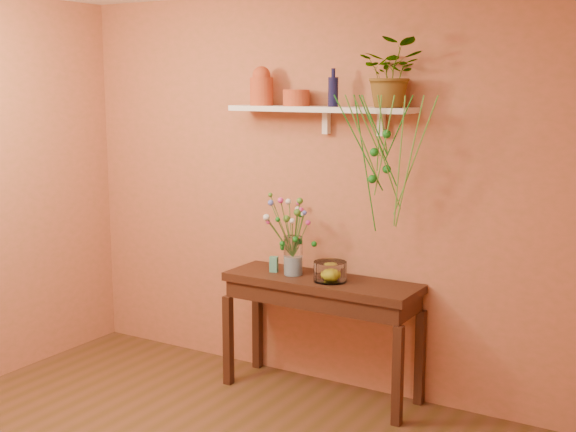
{
  "coord_description": "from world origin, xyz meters",
  "views": [
    {
      "loc": [
        2.46,
        -2.53,
        2.08
      ],
      "look_at": [
        0.0,
        1.55,
        1.25
      ],
      "focal_mm": 47.23,
      "sensor_mm": 36.0,
      "label": 1
    }
  ],
  "objects": [
    {
      "name": "terracotta_pot",
      "position": [
        -0.13,
        1.88,
        1.99
      ],
      "size": [
        0.19,
        0.19,
        0.11
      ],
      "primitive_type": "cylinder",
      "rotation": [
        0.0,
        0.0,
        -0.09
      ],
      "color": "#BD391F",
      "rests_on": "wall_shelf"
    },
    {
      "name": "sideboard",
      "position": [
        0.13,
        1.77,
        0.69
      ],
      "size": [
        1.33,
        0.43,
        0.81
      ],
      "color": "#391E13",
      "rests_on": "ground"
    },
    {
      "name": "glass_bowl",
      "position": [
        0.21,
        1.73,
        0.87
      ],
      "size": [
        0.22,
        0.22,
        0.13
      ],
      "color": "white",
      "rests_on": "sideboard"
    },
    {
      "name": "lemon",
      "position": [
        0.21,
        1.74,
        0.86
      ],
      "size": [
        0.09,
        0.09,
        0.09
      ],
      "primitive_type": "sphere",
      "color": "yellow",
      "rests_on": "glass_bowl"
    },
    {
      "name": "glass_vase",
      "position": [
        -0.08,
        1.75,
        0.92
      ],
      "size": [
        0.13,
        0.13,
        0.26
      ],
      "color": "white",
      "rests_on": "sideboard"
    },
    {
      "name": "blue_bottle",
      "position": [
        0.16,
        1.85,
        2.04
      ],
      "size": [
        0.09,
        0.09,
        0.24
      ],
      "color": "#12143A",
      "rests_on": "wall_shelf"
    },
    {
      "name": "carton",
      "position": [
        -0.24,
        1.75,
        0.86
      ],
      "size": [
        0.06,
        0.05,
        0.11
      ],
      "primitive_type": "cube",
      "rotation": [
        0.0,
        0.0,
        0.26
      ],
      "color": "#30667F",
      "rests_on": "sideboard"
    },
    {
      "name": "room",
      "position": [
        0.0,
        0.0,
        1.35
      ],
      "size": [
        4.04,
        4.04,
        2.7
      ],
      "color": "#563320",
      "rests_on": "ground"
    },
    {
      "name": "bouquet",
      "position": [
        -0.1,
        1.75,
        1.18
      ],
      "size": [
        0.36,
        0.36,
        0.42
      ],
      "color": "#386B28",
      "rests_on": "glass_vase"
    },
    {
      "name": "plant_fronds",
      "position": [
        0.58,
        1.7,
        1.67
      ],
      "size": [
        0.68,
        0.34,
        0.86
      ],
      "color": "#156718",
      "rests_on": "wall_shelf"
    },
    {
      "name": "spider_plant",
      "position": [
        0.56,
        1.86,
        2.15
      ],
      "size": [
        0.45,
        0.41,
        0.43
      ],
      "primitive_type": "imported",
      "rotation": [
        0.0,
        0.0,
        0.22
      ],
      "color": "#156718",
      "rests_on": "wall_shelf"
    },
    {
      "name": "terracotta_jug",
      "position": [
        -0.39,
        1.85,
        2.06
      ],
      "size": [
        0.19,
        0.19,
        0.26
      ],
      "color": "#BD391F",
      "rests_on": "wall_shelf"
    },
    {
      "name": "wall_shelf",
      "position": [
        0.06,
        1.87,
        1.92
      ],
      "size": [
        1.3,
        0.24,
        0.19
      ],
      "color": "white",
      "rests_on": "room"
    }
  ]
}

